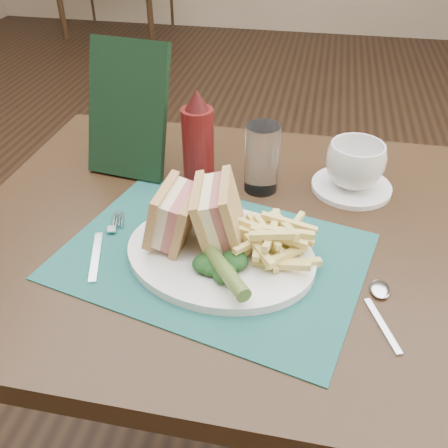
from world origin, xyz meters
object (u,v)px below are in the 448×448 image
at_px(table_main, 225,363).
at_px(sandwich_half_a, 161,213).
at_px(sandwich_half_b, 205,213).
at_px(placemat, 213,256).
at_px(ketchup_bottle, 198,138).
at_px(drinking_glass, 262,158).
at_px(saucer, 351,187).
at_px(check_presenter, 128,110).
at_px(coffee_cup, 355,165).
at_px(plate, 220,254).

distance_m(table_main, sandwich_half_a, 0.46).
xyz_separation_m(sandwich_half_a, sandwich_half_b, (0.07, 0.01, 0.00)).
xyz_separation_m(placemat, ketchup_bottle, (-0.07, 0.22, 0.09)).
bearing_deg(sandwich_half_b, placemat, -54.83).
bearing_deg(sandwich_half_a, drinking_glass, 60.60).
height_order(sandwich_half_b, saucer, sandwich_half_b).
bearing_deg(sandwich_half_b, check_presenter, 123.39).
xyz_separation_m(sandwich_half_b, coffee_cup, (0.23, 0.23, -0.02)).
xyz_separation_m(plate, drinking_glass, (0.03, 0.22, 0.06)).
bearing_deg(saucer, table_main, -143.66).
bearing_deg(plate, sandwich_half_a, -177.06).
height_order(table_main, plate, plate).
bearing_deg(ketchup_bottle, sandwich_half_b, -73.42).
bearing_deg(sandwich_half_b, table_main, 68.79).
bearing_deg(table_main, sandwich_half_b, -103.01).
bearing_deg(coffee_cup, saucer, 0.00).
distance_m(placemat, coffee_cup, 0.33).
bearing_deg(plate, ketchup_bottle, 122.50).
bearing_deg(plate, check_presenter, 143.75).
distance_m(sandwich_half_a, coffee_cup, 0.38).
height_order(plate, sandwich_half_b, sandwich_half_b).
bearing_deg(coffee_cup, plate, -128.85).
bearing_deg(placemat, sandwich_half_a, 173.69).
xyz_separation_m(sandwich_half_a, drinking_glass, (0.13, 0.21, -0.00)).
bearing_deg(check_presenter, table_main, -27.47).
relative_size(coffee_cup, ketchup_bottle, 0.58).
bearing_deg(sandwich_half_a, placemat, -3.72).
relative_size(sandwich_half_b, drinking_glass, 0.84).
distance_m(plate, ketchup_bottle, 0.25).
bearing_deg(sandwich_half_a, sandwich_half_b, 7.72).
bearing_deg(coffee_cup, sandwich_half_b, -134.78).
xyz_separation_m(coffee_cup, ketchup_bottle, (-0.29, -0.03, 0.04)).
height_order(plate, saucer, plate).
bearing_deg(check_presenter, placemat, -40.99).
height_order(sandwich_half_a, check_presenter, check_presenter).
bearing_deg(drinking_glass, placemat, -102.04).
bearing_deg(saucer, plate, -128.85).
relative_size(placemat, saucer, 3.07).
relative_size(placemat, drinking_glass, 3.55).
relative_size(saucer, check_presenter, 0.58).
bearing_deg(check_presenter, saucer, 7.80).
height_order(drinking_glass, check_presenter, check_presenter).
xyz_separation_m(plate, check_presenter, (-0.23, 0.25, 0.12)).
xyz_separation_m(placemat, check_presenter, (-0.22, 0.24, 0.12)).
bearing_deg(drinking_glass, table_main, -109.02).
relative_size(plate, check_presenter, 1.17).
bearing_deg(ketchup_bottle, drinking_glass, -0.29).
height_order(table_main, coffee_cup, coffee_cup).
distance_m(coffee_cup, drinking_glass, 0.17).
relative_size(sandwich_half_b, saucer, 0.73).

